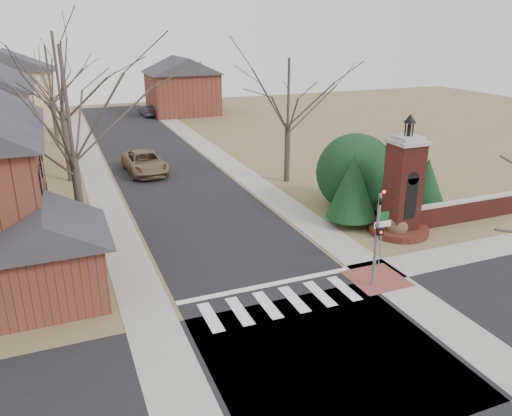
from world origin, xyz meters
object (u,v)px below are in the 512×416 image
traffic_signal_pole (378,231)px  brick_gate_monument (402,195)px  pickup_truck (145,162)px  sign_post (382,228)px  distant_car (148,111)px

traffic_signal_pole → brick_gate_monument: bearing=43.2°
traffic_signal_pole → pickup_truck: (-5.90, 21.48, -1.77)m
sign_post → brick_gate_monument: brick_gate_monument is taller
pickup_truck → distant_car: (5.00, 25.44, -0.14)m
brick_gate_monument → pickup_truck: bearing=121.9°
traffic_signal_pole → distant_car: 46.96m
traffic_signal_pole → sign_post: size_ratio=1.64×
traffic_signal_pole → sign_post: (1.29, 1.41, -0.64)m
sign_post → brick_gate_monument: bearing=41.4°
sign_post → brick_gate_monument: size_ratio=0.42×
traffic_signal_pole → brick_gate_monument: (4.70, 4.42, -0.42)m
traffic_signal_pole → pickup_truck: traffic_signal_pole is taller
distant_car → pickup_truck: bearing=74.3°
pickup_truck → traffic_signal_pole: bearing=-76.7°
sign_post → distant_car: (-2.19, 45.50, -1.27)m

